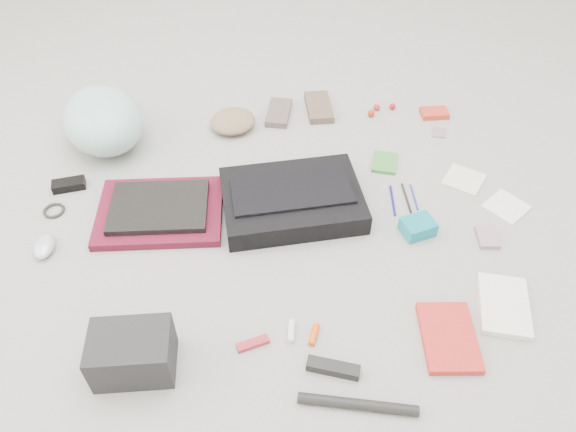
{
  "coord_description": "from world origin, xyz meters",
  "views": [
    {
      "loc": [
        -0.19,
        -1.23,
        1.33
      ],
      "look_at": [
        0.0,
        0.0,
        0.05
      ],
      "focal_mm": 35.0,
      "sensor_mm": 36.0,
      "label": 1
    }
  ],
  "objects": [
    {
      "name": "ground_plane",
      "position": [
        0.0,
        0.0,
        0.0
      ],
      "size": [
        4.0,
        4.0,
        0.0
      ],
      "primitive_type": "plane",
      "color": "gray"
    },
    {
      "name": "messenger_bag",
      "position": [
        0.03,
        0.08,
        0.04
      ],
      "size": [
        0.46,
        0.33,
        0.08
      ],
      "primitive_type": "cube",
      "rotation": [
        0.0,
        0.0,
        0.01
      ],
      "color": "black",
      "rests_on": "ground_plane"
    },
    {
      "name": "bag_flap",
      "position": [
        0.03,
        0.08,
        0.08
      ],
      "size": [
        0.39,
        0.18,
        0.01
      ],
      "primitive_type": "cube",
      "rotation": [
        0.0,
        0.0,
        0.01
      ],
      "color": "black",
      "rests_on": "messenger_bag"
    },
    {
      "name": "laptop_sleeve",
      "position": [
        -0.41,
        0.12,
        0.01
      ],
      "size": [
        0.44,
        0.35,
        0.03
      ],
      "primitive_type": "cube",
      "rotation": [
        0.0,
        0.0,
        -0.11
      ],
      "color": "#5A0E23",
      "rests_on": "ground_plane"
    },
    {
      "name": "laptop",
      "position": [
        -0.41,
        0.12,
        0.04
      ],
      "size": [
        0.34,
        0.26,
        0.02
      ],
      "primitive_type": "cube",
      "rotation": [
        0.0,
        0.0,
        -0.11
      ],
      "color": "black",
      "rests_on": "laptop_sleeve"
    },
    {
      "name": "bike_helmet",
      "position": [
        -0.6,
        0.53,
        0.11
      ],
      "size": [
        0.39,
        0.43,
        0.21
      ],
      "primitive_type": "ellipsoid",
      "rotation": [
        0.0,
        0.0,
        0.34
      ],
      "color": "#9DD2CD",
      "rests_on": "ground_plane"
    },
    {
      "name": "beanie",
      "position": [
        -0.13,
        0.56,
        0.03
      ],
      "size": [
        0.22,
        0.21,
        0.06
      ],
      "primitive_type": "ellipsoid",
      "rotation": [
        0.0,
        0.0,
        0.3
      ],
      "color": "#816B4E",
      "rests_on": "ground_plane"
    },
    {
      "name": "mitten_left",
      "position": [
        0.06,
        0.61,
        0.01
      ],
      "size": [
        0.13,
        0.19,
        0.03
      ],
      "primitive_type": "cube",
      "rotation": [
        0.0,
        0.0,
        -0.29
      ],
      "color": "#5C504B",
      "rests_on": "ground_plane"
    },
    {
      "name": "mitten_right",
      "position": [
        0.22,
        0.62,
        0.01
      ],
      "size": [
        0.11,
        0.2,
        0.03
      ],
      "primitive_type": "cube",
      "rotation": [
        0.0,
        0.0,
        -0.05
      ],
      "color": "brown",
      "rests_on": "ground_plane"
    },
    {
      "name": "power_brick",
      "position": [
        -0.72,
        0.3,
        0.01
      ],
      "size": [
        0.11,
        0.06,
        0.03
      ],
      "primitive_type": "cube",
      "rotation": [
        0.0,
        0.0,
        0.1
      ],
      "color": "black",
      "rests_on": "ground_plane"
    },
    {
      "name": "cable_coil",
      "position": [
        -0.76,
        0.19,
        0.01
      ],
      "size": [
        0.09,
        0.09,
        0.01
      ],
      "primitive_type": "torus",
      "rotation": [
        0.0,
        0.0,
        -0.24
      ],
      "color": "black",
      "rests_on": "ground_plane"
    },
    {
      "name": "mouse",
      "position": [
        -0.76,
        0.02,
        0.02
      ],
      "size": [
        0.07,
        0.11,
        0.04
      ],
      "primitive_type": "ellipsoid",
      "rotation": [
        0.0,
        0.0,
        -0.1
      ],
      "color": "silver",
      "rests_on": "ground_plane"
    },
    {
      "name": "camera_bag",
      "position": [
        -0.47,
        -0.43,
        0.07
      ],
      "size": [
        0.22,
        0.16,
        0.13
      ],
      "primitive_type": "cube",
      "rotation": [
        0.0,
        0.0,
        -0.08
      ],
      "color": "#232326",
      "rests_on": "ground_plane"
    },
    {
      "name": "multitool",
      "position": [
        -0.16,
        -0.42,
        0.01
      ],
      "size": [
        0.09,
        0.04,
        0.01
      ],
      "primitive_type": "cube",
      "rotation": [
        0.0,
        0.0,
        0.22
      ],
      "color": "maroon",
      "rests_on": "ground_plane"
    },
    {
      "name": "toiletry_tube_white",
      "position": [
        -0.05,
        -0.4,
        0.01
      ],
      "size": [
        0.03,
        0.07,
        0.02
      ],
      "primitive_type": "cylinder",
      "rotation": [
        1.57,
        0.0,
        -0.21
      ],
      "color": "silver",
      "rests_on": "ground_plane"
    },
    {
      "name": "toiletry_tube_orange",
      "position": [
        0.01,
        -0.42,
        0.01
      ],
      "size": [
        0.04,
        0.07,
        0.02
      ],
      "primitive_type": "cylinder",
      "rotation": [
        1.57,
        0.0,
        -0.41
      ],
      "color": "#EE4D0C",
      "rests_on": "ground_plane"
    },
    {
      "name": "u_lock",
      "position": [
        0.04,
        -0.53,
        0.01
      ],
      "size": [
        0.14,
        0.08,
        0.03
      ],
      "primitive_type": "cube",
      "rotation": [
        0.0,
        0.0,
        -0.39
      ],
      "color": "black",
      "rests_on": "ground_plane"
    },
    {
      "name": "bike_pump",
      "position": [
        0.07,
        -0.63,
        0.01
      ],
      "size": [
        0.3,
        0.11,
        0.03
      ],
      "primitive_type": "cylinder",
      "rotation": [
        0.0,
        1.57,
        -0.28
      ],
      "color": "black",
      "rests_on": "ground_plane"
    },
    {
      "name": "book_red",
      "position": [
        0.37,
        -0.48,
        0.01
      ],
      "size": [
        0.17,
        0.24,
        0.02
      ],
      "primitive_type": "cube",
      "rotation": [
        0.0,
        0.0,
        -0.15
      ],
      "color": "red",
      "rests_on": "ground_plane"
    },
    {
      "name": "book_white",
      "position": [
        0.56,
        -0.41,
        0.01
      ],
      "size": [
        0.2,
        0.24,
        0.02
      ],
      "primitive_type": "cube",
      "rotation": [
        0.0,
        0.0,
        -0.33
      ],
      "color": "silver",
      "rests_on": "ground_plane"
    },
    {
      "name": "notepad",
      "position": [
        0.4,
        0.25,
        0.01
      ],
      "size": [
        0.12,
        0.14,
        0.01
      ],
      "primitive_type": "cube",
      "rotation": [
        0.0,
        0.0,
        -0.36
      ],
      "color": "#367D33",
      "rests_on": "ground_plane"
    },
    {
      "name": "pen_blue",
      "position": [
        0.37,
        0.06,
        0.0
      ],
      "size": [
        0.03,
        0.14,
        0.01
      ],
      "primitive_type": "cylinder",
      "rotation": [
        1.57,
        0.0,
        -0.17
      ],
      "color": "navy",
      "rests_on": "ground_plane"
    },
    {
      "name": "pen_black",
      "position": [
        0.42,
        0.07,
        0.0
      ],
      "size": [
        0.02,
        0.14,
        0.01
      ],
      "primitive_type": "cylinder",
      "rotation": [
        1.57,
        0.0,
        -0.08
      ],
      "color": "black",
      "rests_on": "ground_plane"
    },
    {
      "name": "pen_navy",
      "position": [
        0.45,
        0.07,
        0.0
      ],
      "size": [
        0.02,
        0.12,
        0.01
      ],
      "primitive_type": "cylinder",
      "rotation": [
        1.57,
        0.0,
        -0.1
      ],
      "color": "navy",
      "rests_on": "ground_plane"
    },
    {
      "name": "accordion_wallet",
      "position": [
        0.41,
        -0.09,
        0.02
      ],
      "size": [
        0.11,
        0.1,
        0.05
      ],
      "primitive_type": "cube",
      "rotation": [
        0.0,
        0.0,
        0.22
      ],
      "color": "teal",
      "rests_on": "ground_plane"
    },
    {
      "name": "card_deck",
      "position": [
        0.62,
        -0.15,
        0.01
      ],
      "size": [
        0.08,
        0.1,
        0.02
      ],
      "primitive_type": "cube",
      "rotation": [
        0.0,
        0.0,
        -0.16
      ],
      "color": "#A27E8E",
      "rests_on": "ground_plane"
    },
    {
      "name": "napkin_top",
      "position": [
        0.65,
        0.12,
        0.0
      ],
      "size": [
        0.18,
        0.18,
        0.01
      ],
      "primitive_type": "cube",
      "rotation": [
        0.0,
        0.0,
        0.87
      ],
      "color": "beige",
      "rests_on": "ground_plane"
    },
    {
      "name": "napkin_bottom",
      "position": [
        0.74,
        -0.03,
        0.0
      ],
      "size": [
        0.17,
        0.17,
        0.01
      ],
      "primitive_type": "cube",
      "rotation": [
        0.0,
        0.0,
        0.58
      ],
      "color": "silver",
      "rests_on": "ground_plane"
    },
    {
      "name": "lollipop_a",
      "position": [
        0.42,
        0.54,
        0.01
      ],
      "size": [
        0.03,
        0.03,
        0.03
      ],
      "primitive_type": "sphere",
      "rotation": [
        0.0,
        0.0,
        0.15
      ],
      "color": "#AB2409",
      "rests_on": "ground_plane"
    },
    {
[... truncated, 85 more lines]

